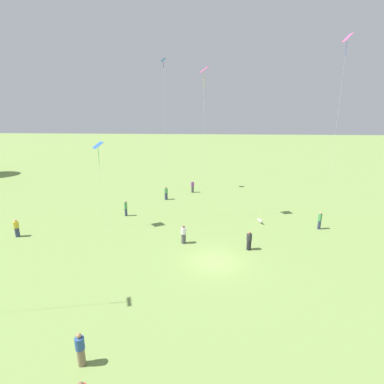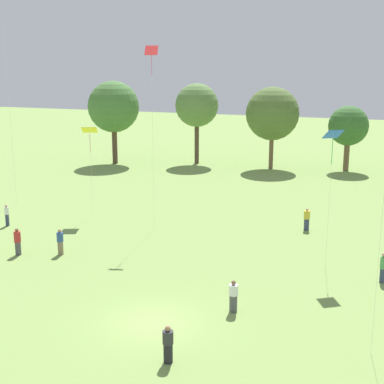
# 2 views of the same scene
# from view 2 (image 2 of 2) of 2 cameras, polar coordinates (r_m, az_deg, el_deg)

# --- Properties ---
(ground_plane) EXTENTS (240.00, 240.00, 0.00)m
(ground_plane) POSITION_cam_2_polar(r_m,az_deg,el_deg) (27.16, -4.24, -13.74)
(ground_plane) COLOR #7A994C
(tree_0) EXTENTS (6.67, 6.67, 10.82)m
(tree_0) POSITION_cam_2_polar(r_m,az_deg,el_deg) (71.16, -8.37, 8.96)
(tree_0) COLOR brown
(tree_0) RESTS_ON ground_plane
(tree_1) EXTENTS (5.64, 5.64, 10.50)m
(tree_1) POSITION_cam_2_polar(r_m,az_deg,el_deg) (70.44, 0.52, 9.21)
(tree_1) COLOR brown
(tree_1) RESTS_ON ground_plane
(tree_2) EXTENTS (6.57, 6.57, 10.17)m
(tree_2) POSITION_cam_2_polar(r_m,az_deg,el_deg) (67.40, 8.57, 8.25)
(tree_2) COLOR brown
(tree_2) RESTS_ON ground_plane
(tree_3) EXTENTS (4.82, 4.82, 7.97)m
(tree_3) POSITION_cam_2_polar(r_m,az_deg,el_deg) (67.94, 16.34, 6.76)
(tree_3) COLOR brown
(tree_3) RESTS_ON ground_plane
(person_2) EXTENTS (0.48, 0.48, 1.83)m
(person_2) POSITION_cam_2_polar(r_m,az_deg,el_deg) (33.33, 19.69, -7.59)
(person_2) COLOR #333D5B
(person_2) RESTS_ON ground_plane
(person_3) EXTENTS (0.35, 0.35, 1.78)m
(person_3) POSITION_cam_2_polar(r_m,az_deg,el_deg) (45.01, -19.14, -2.32)
(person_3) COLOR #333D5B
(person_3) RESTS_ON ground_plane
(person_4) EXTENTS (0.59, 0.59, 1.86)m
(person_4) POSITION_cam_2_polar(r_m,az_deg,el_deg) (37.81, -18.11, -5.07)
(person_4) COLOR #4C4C51
(person_4) RESTS_ON ground_plane
(person_5) EXTENTS (0.67, 0.67, 1.77)m
(person_5) POSITION_cam_2_polar(r_m,az_deg,el_deg) (42.37, 12.14, -2.86)
(person_5) COLOR #333D5B
(person_5) RESTS_ON ground_plane
(person_7) EXTENTS (0.65, 0.65, 1.69)m
(person_7) POSITION_cam_2_polar(r_m,az_deg,el_deg) (23.50, -2.58, -15.95)
(person_7) COLOR #232328
(person_7) RESTS_ON ground_plane
(person_8) EXTENTS (0.50, 0.50, 1.71)m
(person_8) POSITION_cam_2_polar(r_m,az_deg,el_deg) (27.94, 4.44, -11.06)
(person_8) COLOR #4C4C51
(person_8) RESTS_ON ground_plane
(person_10) EXTENTS (0.61, 0.61, 1.77)m
(person_10) POSITION_cam_2_polar(r_m,az_deg,el_deg) (37.11, -13.88, -5.20)
(person_10) COLOR #847056
(person_10) RESTS_ON ground_plane
(kite_0) EXTENTS (1.33, 1.30, 8.70)m
(kite_0) POSITION_cam_2_polar(r_m,az_deg,el_deg) (33.23, 14.80, 5.55)
(kite_0) COLOR blue
(kite_0) RESTS_ON ground_plane
(kite_1) EXTENTS (1.11, 0.95, 13.89)m
(kite_1) POSITION_cam_2_polar(r_m,az_deg,el_deg) (40.11, -4.34, 13.98)
(kite_1) COLOR red
(kite_1) RESTS_ON ground_plane
(kite_3) EXTENTS (1.61, 1.56, 7.61)m
(kite_3) POSITION_cam_2_polar(r_m,az_deg,el_deg) (45.18, -10.88, 6.33)
(kite_3) COLOR yellow
(kite_3) RESTS_ON ground_plane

